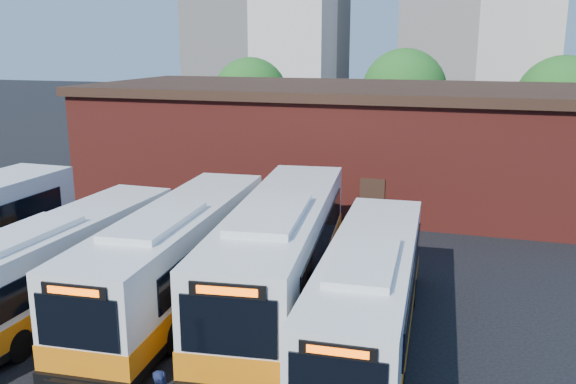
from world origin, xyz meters
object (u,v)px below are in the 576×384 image
(bus_west, at_px, (57,270))
(bus_east, at_px, (369,298))
(bus_midwest, at_px, (177,259))
(bus_mideast, at_px, (281,256))

(bus_west, bearing_deg, bus_east, 4.90)
(bus_east, bearing_deg, bus_midwest, 168.06)
(bus_midwest, bearing_deg, bus_mideast, 13.14)
(bus_west, relative_size, bus_mideast, 0.85)
(bus_mideast, bearing_deg, bus_east, -38.84)
(bus_mideast, height_order, bus_east, bus_mideast)
(bus_midwest, distance_m, bus_mideast, 3.55)
(bus_west, height_order, bus_east, bus_east)
(bus_midwest, xyz_separation_m, bus_mideast, (3.38, 1.06, 0.12))
(bus_midwest, xyz_separation_m, bus_east, (6.76, -1.05, -0.11))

